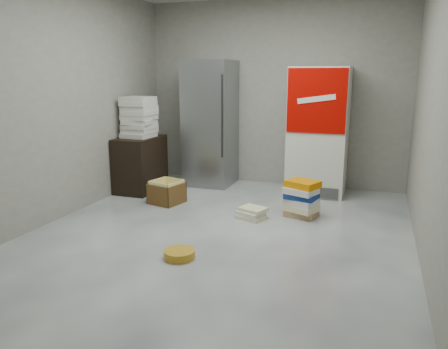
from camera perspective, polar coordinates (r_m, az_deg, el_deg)
ground at (r=4.74m, az=-0.87°, el=-8.03°), size 5.00×5.00×0.00m
room_shell at (r=4.42m, az=-0.96°, el=14.25°), size 4.04×5.04×2.82m
steel_fridge at (r=6.78m, az=-1.80°, el=6.65°), size 0.70×0.72×1.90m
coke_cooler at (r=6.37m, az=12.22°, el=5.54°), size 0.80×0.73×1.80m
wood_shelf at (r=6.57m, az=-10.85°, el=1.36°), size 0.50×0.80×0.80m
supply_box_stack at (r=6.46m, az=-11.04°, el=7.37°), size 0.45×0.44×0.58m
phonebook_stack_main at (r=5.38m, az=10.08°, el=-3.13°), size 0.46×0.42×0.45m
phonebook_stack_side at (r=5.28m, az=3.63°, el=-5.05°), size 0.39×0.34×0.14m
cardboard_box at (r=5.93m, az=-7.49°, el=-2.50°), size 0.47×0.47×0.31m
bucket_lid at (r=4.21m, az=-5.84°, el=-10.31°), size 0.36×0.36×0.08m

